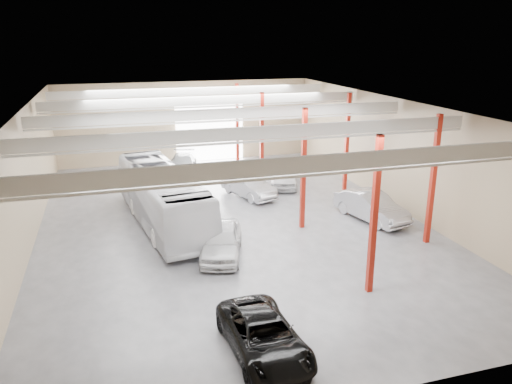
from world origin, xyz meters
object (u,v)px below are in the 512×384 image
car_right_near (371,206)px  car_right_far (284,175)px  coach_bus (162,196)px  car_row_a (222,240)px  black_sedan (264,336)px  car_row_c (183,164)px  car_row_b (249,186)px

car_right_near → car_right_far: car_right_near is taller
coach_bus → car_row_a: (2.32, -5.37, -0.89)m
coach_bus → car_right_near: bearing=-21.4°
car_right_near → black_sedan: bearing=-146.3°
car_row_c → car_right_near: (9.36, -14.02, 0.10)m
car_row_c → car_right_far: 8.80m
car_row_c → car_right_far: car_right_far is taller
coach_bus → car_right_near: size_ratio=2.37×
coach_bus → car_right_far: coach_bus is taller
black_sedan → car_row_c: car_row_c is taller
black_sedan → car_row_b: (4.39, 17.50, 0.08)m
coach_bus → black_sedan: (1.91, -13.86, -1.01)m
car_row_a → car_row_b: car_row_a is taller
car_row_a → car_row_b: 9.85m
car_row_b → car_row_c: car_row_b is taller
car_row_c → car_right_far: bearing=-29.0°
car_row_a → black_sedan: bearing=-75.6°
car_right_far → car_row_b: bearing=-132.6°
coach_bus → car_right_near: (12.21, -2.88, -0.86)m
car_row_b → car_right_near: 8.80m
car_row_a → car_row_c: size_ratio=0.94×
black_sedan → car_right_near: size_ratio=0.98×
car_right_far → car_row_a: bearing=-105.0°
coach_bus → car_row_a: coach_bus is taller
black_sedan → car_row_a: 8.50m
car_right_near → car_row_c: bearing=110.5°
black_sedan → car_row_b: size_ratio=1.07×
coach_bus → car_row_b: 7.33m
car_row_a → car_row_b: bearing=83.3°
black_sedan → car_right_near: (10.30, 10.98, 0.15)m
black_sedan → car_row_c: 25.02m
coach_bus → car_row_c: (2.85, 11.14, -0.96)m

